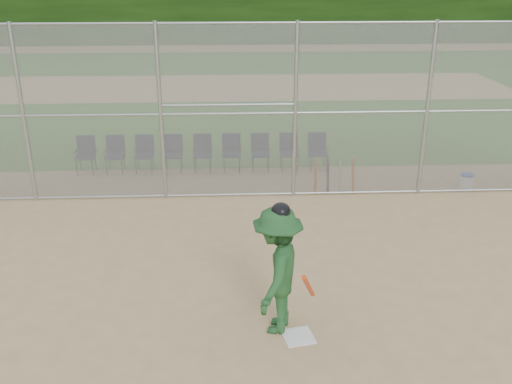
{
  "coord_description": "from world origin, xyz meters",
  "views": [
    {
      "loc": [
        -0.48,
        -7.47,
        5.08
      ],
      "look_at": [
        0.0,
        2.5,
        1.1
      ],
      "focal_mm": 40.0,
      "sensor_mm": 36.0,
      "label": 1
    }
  ],
  "objects_px": {
    "water_cooler": "(466,182)",
    "chair_0": "(85,156)",
    "home_plate": "(298,337)",
    "batter_at_plate": "(277,270)"
  },
  "relations": [
    {
      "from": "home_plate",
      "to": "batter_at_plate",
      "type": "height_order",
      "value": "batter_at_plate"
    },
    {
      "from": "home_plate",
      "to": "chair_0",
      "type": "height_order",
      "value": "chair_0"
    },
    {
      "from": "water_cooler",
      "to": "chair_0",
      "type": "relative_size",
      "value": 0.42
    },
    {
      "from": "water_cooler",
      "to": "home_plate",
      "type": "bearing_deg",
      "value": -129.78
    },
    {
      "from": "home_plate",
      "to": "chair_0",
      "type": "distance_m",
      "value": 8.74
    },
    {
      "from": "water_cooler",
      "to": "chair_0",
      "type": "bearing_deg",
      "value": 170.24
    },
    {
      "from": "home_plate",
      "to": "water_cooler",
      "type": "distance_m",
      "value": 7.44
    },
    {
      "from": "home_plate",
      "to": "water_cooler",
      "type": "xyz_separation_m",
      "value": [
        4.76,
        5.72,
        0.19
      ]
    },
    {
      "from": "batter_at_plate",
      "to": "water_cooler",
      "type": "bearing_deg",
      "value": 47.19
    },
    {
      "from": "water_cooler",
      "to": "chair_0",
      "type": "distance_m",
      "value": 9.62
    }
  ]
}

